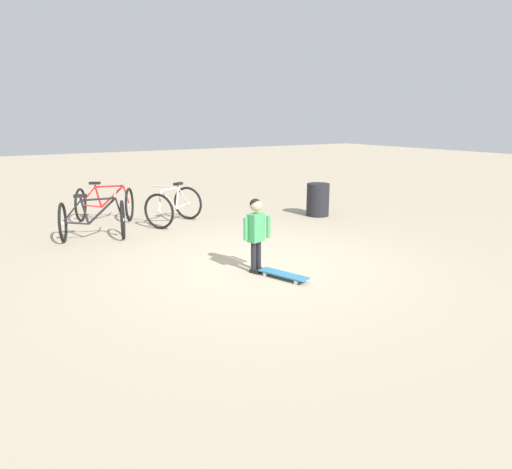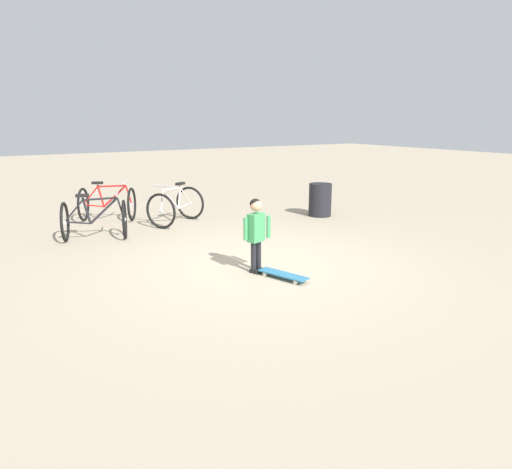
% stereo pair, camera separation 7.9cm
% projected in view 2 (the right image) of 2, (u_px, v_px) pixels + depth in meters
% --- Properties ---
extents(ground_plane, '(50.00, 50.00, 0.00)m').
position_uv_depth(ground_plane, '(256.00, 265.00, 7.10)').
color(ground_plane, tan).
extents(child_person, '(0.40, 0.23, 1.06)m').
position_uv_depth(child_person, '(256.00, 227.00, 6.62)').
color(child_person, black).
rests_on(child_person, ground).
extents(skateboard, '(0.41, 0.77, 0.07)m').
position_uv_depth(skateboard, '(283.00, 275.00, 6.46)').
color(skateboard, teal).
rests_on(skateboard, ground).
extents(bicycle_near, '(1.24, 1.02, 0.85)m').
position_uv_depth(bicycle_near, '(95.00, 219.00, 8.45)').
color(bicycle_near, black).
rests_on(bicycle_near, ground).
extents(bicycle_mid, '(1.28, 1.14, 0.85)m').
position_uv_depth(bicycle_mid, '(108.00, 203.00, 10.04)').
color(bicycle_mid, black).
rests_on(bicycle_mid, ground).
extents(bicycle_far, '(1.28, 1.17, 0.85)m').
position_uv_depth(bicycle_far, '(176.00, 206.00, 9.76)').
color(bicycle_far, black).
rests_on(bicycle_far, ground).
extents(trash_bin, '(0.51, 0.51, 0.73)m').
position_uv_depth(trash_bin, '(320.00, 200.00, 10.55)').
color(trash_bin, black).
rests_on(trash_bin, ground).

